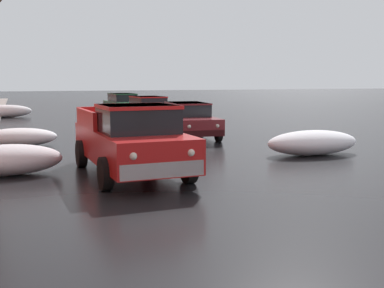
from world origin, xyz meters
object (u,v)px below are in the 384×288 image
(pickup_truck_red_approaching_near_lane, at_px, (131,140))
(sedan_green_parked_far_down_block, at_px, (123,104))
(sedan_red_parked_kerbside_mid, at_px, (149,109))
(sedan_maroon_parked_kerbside_close, at_px, (188,119))

(pickup_truck_red_approaching_near_lane, bearing_deg, sedan_green_parked_far_down_block, 78.66)
(pickup_truck_red_approaching_near_lane, height_order, sedan_red_parked_kerbside_mid, pickup_truck_red_approaching_near_lane)
(pickup_truck_red_approaching_near_lane, xyz_separation_m, sedan_red_parked_kerbside_mid, (4.23, 14.22, -0.13))
(sedan_maroon_parked_kerbside_close, bearing_deg, pickup_truck_red_approaching_near_lane, -119.86)
(sedan_maroon_parked_kerbside_close, xyz_separation_m, sedan_green_parked_far_down_block, (0.21, 13.56, 0.00))
(pickup_truck_red_approaching_near_lane, distance_m, sedan_red_parked_kerbside_mid, 14.83)
(pickup_truck_red_approaching_near_lane, relative_size, sedan_maroon_parked_kerbside_close, 1.15)
(sedan_maroon_parked_kerbside_close, height_order, sedan_red_parked_kerbside_mid, same)
(sedan_maroon_parked_kerbside_close, height_order, sedan_green_parked_far_down_block, same)
(sedan_red_parked_kerbside_mid, bearing_deg, sedan_maroon_parked_kerbside_close, -92.86)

